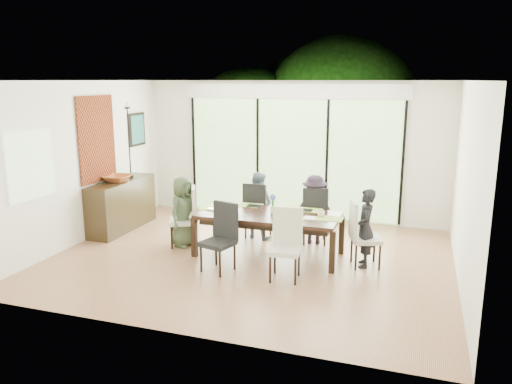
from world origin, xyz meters
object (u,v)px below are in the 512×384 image
(chair_near_left, at_px, (218,238))
(laptop, at_px, (216,210))
(chair_far_right, at_px, (315,214))
(person_left_end, at_px, (183,212))
(chair_right_end, at_px, (366,234))
(chair_far_left, at_px, (258,209))
(person_right_end, at_px, (365,228))
(vase, at_px, (273,210))
(sideboard, at_px, (122,205))
(person_far_right, at_px, (314,209))
(cup_c, at_px, (321,213))
(person_far_left, at_px, (258,205))
(cup_a, at_px, (230,205))
(table_top, at_px, (269,215))
(chair_near_right, at_px, (285,245))
(chair_left_end, at_px, (182,217))
(cup_b, at_px, (276,213))
(bowl, at_px, (117,178))

(chair_near_left, bearing_deg, laptop, 130.12)
(chair_far_right, distance_m, person_left_end, 2.20)
(chair_right_end, relative_size, chair_far_left, 1.00)
(person_right_end, bearing_deg, vase, -101.59)
(vase, xyz_separation_m, sideboard, (-3.03, 0.45, -0.28))
(person_far_right, bearing_deg, chair_far_right, -98.23)
(person_left_end, height_order, cup_c, person_left_end)
(person_far_right, distance_m, sideboard, 3.55)
(chair_near_left, xyz_separation_m, person_far_left, (0.05, 1.70, 0.09))
(cup_a, bearing_deg, person_far_left, 69.81)
(sideboard, bearing_deg, person_left_end, -18.47)
(chair_far_left, distance_m, laptop, 1.05)
(table_top, xyz_separation_m, person_far_right, (0.55, 0.83, -0.07))
(person_right_end, distance_m, person_far_right, 1.25)
(chair_far_left, distance_m, chair_near_right, 1.96)
(person_left_end, relative_size, cup_a, 10.40)
(chair_left_end, height_order, chair_right_end, same)
(chair_left_end, bearing_deg, cup_b, 61.58)
(chair_near_left, bearing_deg, sideboard, 166.74)
(chair_far_right, distance_m, person_far_right, 0.09)
(table_top, height_order, cup_a, cup_a)
(cup_c, bearing_deg, chair_far_right, 108.43)
(chair_far_right, distance_m, chair_near_right, 1.72)
(person_far_left, distance_m, sideboard, 2.55)
(chair_near_right, relative_size, cup_c, 8.87)
(chair_far_right, xyz_separation_m, person_far_right, (0.00, -0.02, 0.09))
(chair_far_left, bearing_deg, vase, 123.34)
(vase, relative_size, laptop, 0.36)
(person_left_end, height_order, bowl, person_left_end)
(chair_near_right, relative_size, cup_b, 11.00)
(person_right_end, xyz_separation_m, person_far_left, (-1.93, 0.83, 0.00))
(table_top, xyz_separation_m, person_right_end, (1.48, -0.00, -0.07))
(chair_left_end, xyz_separation_m, chair_right_end, (3.00, -0.00, 0.00))
(chair_left_end, xyz_separation_m, chair_far_left, (1.05, 0.85, 0.00))
(cup_b, bearing_deg, laptop, 180.00)
(vase, xyz_separation_m, cup_b, (0.10, -0.15, -0.01))
(chair_right_end, distance_m, laptop, 2.36)
(laptop, distance_m, cup_a, 0.29)
(table_top, relative_size, person_far_left, 1.86)
(cup_a, relative_size, cup_c, 1.00)
(sideboard, xyz_separation_m, bowl, (0.00, -0.10, 0.52))
(table_top, bearing_deg, person_left_end, 180.00)
(chair_far_right, height_order, person_far_left, person_far_left)
(chair_left_end, height_order, cup_a, chair_left_end)
(person_far_right, xyz_separation_m, laptop, (-1.40, -0.93, 0.11))
(person_far_left, distance_m, cup_a, 0.74)
(chair_far_left, distance_m, chair_near_left, 1.72)
(chair_right_end, xyz_separation_m, sideboard, (-4.48, 0.50, -0.04))
(person_left_end, bearing_deg, cup_c, -73.79)
(chair_left_end, xyz_separation_m, person_far_left, (1.05, 0.83, 0.09))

